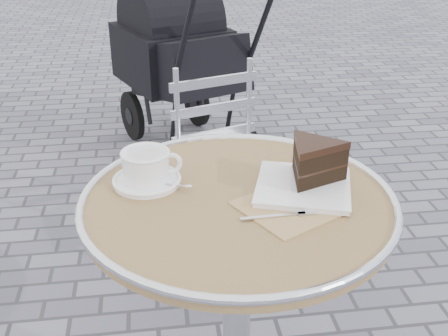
{
  "coord_description": "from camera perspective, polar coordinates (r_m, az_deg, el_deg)",
  "views": [
    {
      "loc": [
        -0.18,
        -1.09,
        1.36
      ],
      "look_at": [
        -0.02,
        0.06,
        0.78
      ],
      "focal_mm": 45.0,
      "sensor_mm": 36.0,
      "label": 1
    }
  ],
  "objects": [
    {
      "name": "baby_stroller",
      "position": [
        3.16,
        -4.36,
        10.36
      ],
      "size": [
        0.82,
        1.12,
        1.07
      ],
      "rotation": [
        0.0,
        0.0,
        0.4
      ],
      "color": "black",
      "rests_on": "ground"
    },
    {
      "name": "cappuccino_set",
      "position": [
        1.32,
        -7.82,
        -0.14
      ],
      "size": [
        0.18,
        0.16,
        0.08
      ],
      "rotation": [
        0.0,
        0.0,
        0.1
      ],
      "color": "white",
      "rests_on": "cafe_table"
    },
    {
      "name": "cake_plate_set",
      "position": [
        1.3,
        8.8,
        0.1
      ],
      "size": [
        0.31,
        0.33,
        0.11
      ],
      "rotation": [
        0.0,
        0.0,
        -0.31
      ],
      "color": "tan",
      "rests_on": "cafe_table"
    },
    {
      "name": "bistro_chair",
      "position": [
        2.13,
        -0.23,
        2.41
      ],
      "size": [
        0.44,
        0.44,
        0.78
      ],
      "rotation": [
        0.0,
        0.0,
        0.32
      ],
      "color": "silver",
      "rests_on": "ground"
    },
    {
      "name": "cafe_table",
      "position": [
        1.35,
        1.36,
        -9.13
      ],
      "size": [
        0.72,
        0.72,
        0.74
      ],
      "color": "silver",
      "rests_on": "ground"
    }
  ]
}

